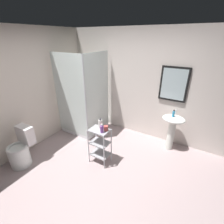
% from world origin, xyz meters
% --- Properties ---
extents(ground_plane, '(4.20, 4.20, 0.02)m').
position_xyz_m(ground_plane, '(0.00, 0.00, -0.01)').
color(ground_plane, '#A18B8D').
extents(wall_back, '(4.20, 0.14, 2.50)m').
position_xyz_m(wall_back, '(0.01, 1.85, 1.25)').
color(wall_back, silver).
rests_on(wall_back, ground_plane).
extents(wall_left, '(0.10, 4.20, 2.50)m').
position_xyz_m(wall_left, '(-1.85, 0.00, 1.25)').
color(wall_left, beige).
rests_on(wall_left, ground_plane).
extents(shower_stall, '(0.92, 0.92, 2.00)m').
position_xyz_m(shower_stall, '(-1.19, 1.18, 0.46)').
color(shower_stall, white).
rests_on(shower_stall, ground_plane).
extents(pedestal_sink, '(0.46, 0.37, 0.81)m').
position_xyz_m(pedestal_sink, '(0.90, 1.52, 0.58)').
color(pedestal_sink, white).
rests_on(pedestal_sink, ground_plane).
extents(sink_faucet, '(0.03, 0.03, 0.10)m').
position_xyz_m(sink_faucet, '(0.90, 1.64, 0.86)').
color(sink_faucet, silver).
rests_on(sink_faucet, pedestal_sink).
extents(toilet, '(0.37, 0.49, 0.76)m').
position_xyz_m(toilet, '(-1.48, -0.42, 0.31)').
color(toilet, white).
rests_on(toilet, ground_plane).
extents(storage_cart, '(0.38, 0.28, 0.74)m').
position_xyz_m(storage_cart, '(-0.20, 0.39, 0.44)').
color(storage_cart, silver).
rests_on(storage_cart, ground_plane).
extents(hand_soap_bottle, '(0.05, 0.05, 0.15)m').
position_xyz_m(hand_soap_bottle, '(0.88, 1.49, 0.88)').
color(hand_soap_bottle, '#389ED1').
rests_on(hand_soap_bottle, pedestal_sink).
extents(lotion_bottle_white, '(0.07, 0.07, 0.20)m').
position_xyz_m(lotion_bottle_white, '(-0.21, 0.46, 0.83)').
color(lotion_bottle_white, white).
rests_on(lotion_bottle_white, storage_cart).
extents(conditioner_bottle_purple, '(0.06, 0.06, 0.17)m').
position_xyz_m(conditioner_bottle_purple, '(-0.11, 0.35, 0.81)').
color(conditioner_bottle_purple, purple).
rests_on(conditioner_bottle_purple, storage_cart).
extents(rinse_cup, '(0.08, 0.08, 0.10)m').
position_xyz_m(rinse_cup, '(-0.07, 0.43, 0.79)').
color(rinse_cup, '#B24742').
rests_on(rinse_cup, storage_cart).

